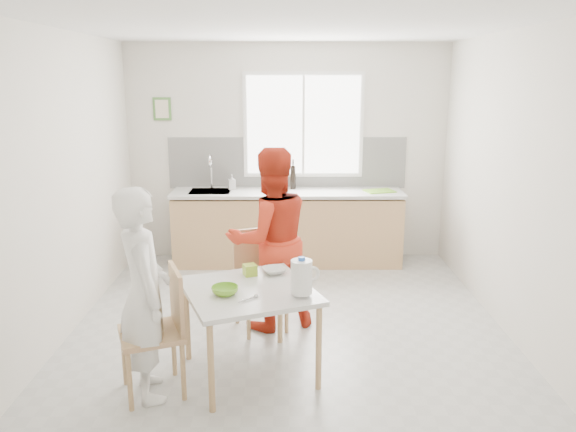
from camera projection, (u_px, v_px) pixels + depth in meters
name	position (u px, v px, depth m)	size (l,w,h in m)	color
ground	(288.00, 329.00, 5.23)	(4.50, 4.50, 0.00)	#B7B7B2
room_shell	(288.00, 154.00, 4.83)	(4.50, 4.50, 4.50)	silver
window	(303.00, 125.00, 6.98)	(1.50, 0.06, 1.30)	white
backsplash	(287.00, 163.00, 7.11)	(3.00, 0.02, 0.65)	white
picture_frame	(162.00, 109.00, 6.93)	(0.22, 0.03, 0.28)	#50873D
kitchen_counter	(287.00, 230.00, 7.02)	(2.84, 0.64, 1.37)	tan
dining_table	(249.00, 298.00, 4.31)	(1.20, 1.20, 0.71)	silver
chair_left	(161.00, 326.00, 4.10)	(0.57, 0.57, 0.95)	tan
chair_far	(258.00, 274.00, 5.21)	(0.55, 0.55, 0.92)	tan
person_white	(144.00, 294.00, 4.00)	(0.57, 0.37, 1.57)	white
person_red	(270.00, 239.00, 5.13)	(0.82, 0.64, 1.69)	red
bowl_green	(225.00, 290.00, 4.17)	(0.20, 0.20, 0.06)	#70B529
bowl_white	(274.00, 271.00, 4.62)	(0.19, 0.19, 0.05)	silver
milk_jug	(302.00, 276.00, 4.12)	(0.22, 0.16, 0.28)	white
green_box	(250.00, 270.00, 4.57)	(0.10, 0.10, 0.09)	#92B72A
spoon	(247.00, 299.00, 4.06)	(0.01, 0.01, 0.16)	#A5A5AA
cutting_board	(379.00, 191.00, 6.87)	(0.35, 0.25, 0.01)	#77BE2C
wine_bottle_a	(267.00, 177.00, 6.95)	(0.07, 0.07, 0.32)	black
wine_bottle_b	(293.00, 177.00, 6.99)	(0.07, 0.07, 0.30)	black
jar_amber	(285.00, 182.00, 7.02)	(0.06, 0.06, 0.16)	olive
soap_bottle	(232.00, 182.00, 6.97)	(0.09, 0.09, 0.19)	#999999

